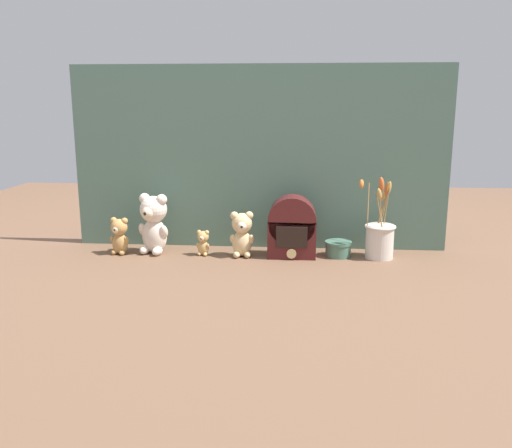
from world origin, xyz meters
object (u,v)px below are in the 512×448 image
Objects in this scene: teddy_bear_medium at (242,233)px; decorative_tin_tall at (338,249)px; teddy_bear_small at (120,235)px; teddy_bear_large at (154,222)px; flower_vase at (380,237)px; vintage_radio at (292,228)px; teddy_bear_tiny at (203,242)px.

decorative_tin_tall is at bearing 4.73° from teddy_bear_medium.
teddy_bear_small is 1.41× the size of decorative_tin_tall.
flower_vase is at bearing 0.02° from teddy_bear_large.
teddy_bear_small is 0.62× the size of vintage_radio.
teddy_bear_medium is (0.38, -0.02, -0.03)m from teddy_bear_large.
teddy_bear_tiny reaches higher than decorative_tin_tall.
teddy_bear_small is 0.73m from vintage_radio.
teddy_bear_medium reaches higher than decorative_tin_tall.
vintage_radio is at bearing -175.73° from decorative_tin_tall.
flower_vase is 0.18m from decorative_tin_tall.
vintage_radio is (0.37, 0.01, 0.06)m from teddy_bear_tiny.
teddy_bear_small reaches higher than teddy_bear_tiny.
teddy_bear_small is 1.08m from flower_vase.
teddy_bear_large is 0.94m from flower_vase.
teddy_bear_tiny is at bearing -4.76° from teddy_bear_large.
teddy_bear_small is at bearing -177.89° from decorative_tin_tall.
decorative_tin_tall is (0.92, 0.03, -0.05)m from teddy_bear_small.
vintage_radio is (0.72, 0.02, 0.04)m from teddy_bear_small.
decorative_tin_tall is at bearing 2.87° from teddy_bear_tiny.
teddy_bear_large is at bearing 176.59° from teddy_bear_medium.
flower_vase is at bearing 0.67° from vintage_radio.
teddy_bear_small is 0.92m from decorative_tin_tall.
teddy_bear_tiny is 0.57m from decorative_tin_tall.
flower_vase is (0.94, 0.00, -0.04)m from teddy_bear_large.
teddy_bear_small is 1.46× the size of teddy_bear_tiny.
flower_vase reaches higher than decorative_tin_tall.
vintage_radio is at bearing 5.16° from teddy_bear_medium.
vintage_radio is 2.29× the size of decorative_tin_tall.
teddy_bear_large is 0.23m from teddy_bear_tiny.
teddy_bear_large is at bearing -179.22° from decorative_tin_tall.
teddy_bear_small is at bearing -178.75° from flower_vase.
teddy_bear_medium is at bearing -1.66° from teddy_bear_tiny.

